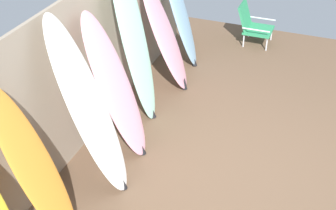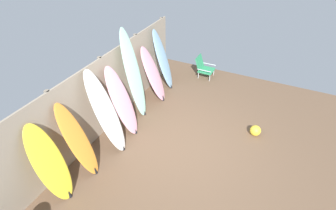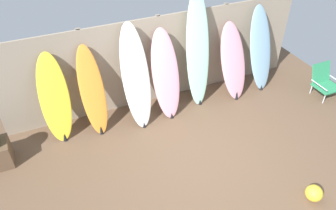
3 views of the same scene
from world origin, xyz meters
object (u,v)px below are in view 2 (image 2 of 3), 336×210
Objects in this scene: beach_ball at (255,131)px; surfboard_orange_1 at (78,141)px; surfboard_yellow_0 at (50,164)px; surfboard_white_2 at (106,113)px; beach_chair at (203,67)px; surfboard_pink_3 at (122,102)px; surfboard_pink_5 at (153,75)px; surfboard_skyblue_6 at (163,60)px; surfboard_seafoam_4 at (134,75)px.

surfboard_orange_1 is at bearing 131.14° from beach_ball.
surfboard_yellow_0 is 1.45m from surfboard_white_2.
beach_ball is (-2.10, -2.05, -0.20)m from beach_chair.
surfboard_pink_3 is (0.59, 0.01, -0.10)m from surfboard_white_2.
surfboard_pink_3 is 1.09× the size of surfboard_pink_5.
surfboard_skyblue_6 is 6.89× the size of beach_ball.
surfboard_pink_3 is at bearing -3.02° from surfboard_orange_1.
surfboard_yellow_0 is at bearing 179.24° from surfboard_skyblue_6.
surfboard_orange_1 reaches higher than surfboard_yellow_0.
beach_ball is at bearing -42.93° from surfboard_yellow_0.
surfboard_orange_1 is 3.94m from beach_ball.
surfboard_pink_3 is at bearing -3.54° from surfboard_yellow_0.
surfboard_white_2 is 1.12× the size of surfboard_pink_3.
surfboard_yellow_0 is at bearing 156.80° from beach_chair.
beach_ball is at bearing -96.27° from surfboard_pink_5.
beach_ball is at bearing -67.51° from surfboard_pink_3.
surfboard_pink_3 reaches higher than beach_ball.
surfboard_pink_5 is at bearing -1.19° from surfboard_orange_1.
surfboard_orange_1 is at bearing 156.08° from beach_chair.
surfboard_pink_3 is 2.54× the size of beach_chair.
surfboard_white_2 is 1.07× the size of surfboard_skyblue_6.
surfboard_pink_5 is (2.87, -0.06, -0.02)m from surfboard_orange_1.
surfboard_skyblue_6 is at bearing -0.76° from surfboard_yellow_0.
surfboard_yellow_0 is at bearing 179.65° from surfboard_seafoam_4.
surfboard_pink_5 is 0.87× the size of surfboard_skyblue_6.
surfboard_orange_1 is 2.12m from surfboard_seafoam_4.
surfboard_skyblue_6 reaches higher than surfboard_orange_1.
surfboard_skyblue_6 is at bearing 1.74° from surfboard_white_2.
surfboard_orange_1 is 1.38m from surfboard_pink_3.
surfboard_pink_3 is 3.42m from beach_chair.
surfboard_skyblue_6 is (3.56, -0.00, 0.09)m from surfboard_orange_1.
surfboard_yellow_0 is 0.90× the size of surfboard_skyblue_6.
surfboard_white_2 reaches higher than surfboard_pink_3.
surfboard_pink_3 is (2.02, -0.13, 0.06)m from surfboard_yellow_0.
surfboard_white_2 is 1.32m from surfboard_seafoam_4.
surfboard_skyblue_6 reaches higher than surfboard_pink_3.
surfboard_yellow_0 is 0.70× the size of surfboard_seafoam_4.
surfboard_seafoam_4 is 0.87m from surfboard_pink_5.
surfboard_skyblue_6 is at bearing 4.73° from surfboard_pink_5.
surfboard_orange_1 is 0.95× the size of surfboard_pink_3.
beach_chair is (3.28, -0.80, -0.50)m from surfboard_pink_3.
surfboard_yellow_0 reaches higher than surfboard_pink_5.
surfboard_white_2 is at bearing -174.61° from surfboard_seafoam_4.
surfboard_white_2 is 2.86× the size of beach_chair.
beach_ball is (0.47, -2.96, -0.99)m from surfboard_seafoam_4.
surfboard_pink_5 is at bearing 142.13° from beach_chair.
surfboard_orange_1 is at bearing 178.81° from surfboard_pink_5.
surfboard_pink_3 is (1.38, -0.07, 0.05)m from surfboard_orange_1.
surfboard_orange_1 is at bearing 179.95° from surfboard_skyblue_6.
surfboard_seafoam_4 is (2.09, 0.04, 0.34)m from surfboard_orange_1.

